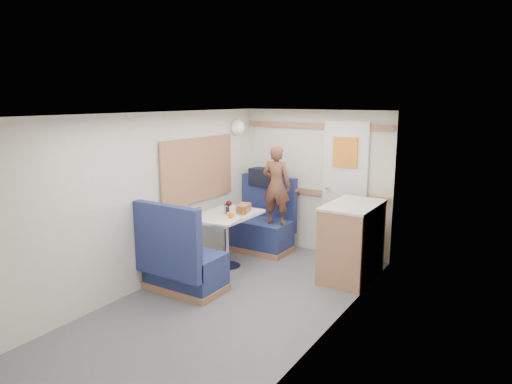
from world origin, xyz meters
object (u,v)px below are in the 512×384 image
Objects in this scene: bench_far at (261,229)px; person at (276,185)px; cheese_block at (232,214)px; orange_fruit at (231,215)px; tumbler_right at (227,209)px; duffel_bag at (267,177)px; bench_near at (182,266)px; galley_counter at (352,240)px; tumbler_left at (199,212)px; tray at (225,221)px; dinette_table at (226,225)px; beer_glass at (243,211)px; bread_loaf at (244,208)px; wine_glass at (229,204)px; pepper_grinder at (227,210)px; dome_light at (237,127)px.

person is (0.30, -0.10, 0.69)m from bench_far.
person reaches higher than cheese_block.
tumbler_right is at bearing 134.42° from orange_fruit.
duffel_bag is at bearing 99.75° from cheese_block.
galley_counter is (1.47, 1.41, 0.17)m from bench_near.
galley_counter is at bearing 20.26° from tumbler_right.
bench_far is 10.04× the size of tumbler_left.
dinette_table is at bearing 123.16° from tray.
beer_glass reaches higher than tumbler_left.
bench_far is 1.00× the size of bench_near.
bread_loaf is (0.14, -0.67, 0.47)m from bench_far.
cheese_block reaches higher than tray.
tumbler_right reaches higher than dinette_table.
person is 0.99m from orange_fruit.
bench_far is at bearing 90.00° from dinette_table.
bench_near reaches higher than wine_glass.
pepper_grinder is at bearing -87.59° from wine_glass.
beer_glass reaches higher than cheese_block.
galley_counter is at bearing 30.75° from orange_fruit.
bench_near is 2.28m from dome_light.
dome_light is 0.80× the size of bread_loaf.
bench_near is 2.04m from galley_counter.
tumbler_right reaches higher than tumbler_left.
wine_glass reaches higher than tumbler_left.
pepper_grinder reaches higher than orange_fruit.
galley_counter is 1.37m from beer_glass.
wine_glass is 1.54× the size of beer_glass.
beer_glass is at bearing 36.91° from tumbler_left.
orange_fruit is (-0.09, -0.96, -0.22)m from person.
bread_loaf is (0.13, 0.18, -0.01)m from tumbler_right.
wine_glass is at bearing -83.65° from duffel_bag.
cheese_block is (0.16, 0.77, 0.46)m from bench_near.
dinette_table is 0.93m from person.
tray reaches higher than dinette_table.
pepper_grinder is 0.39× the size of bread_loaf.
pepper_grinder is (-1.45, -0.55, 0.30)m from galley_counter.
dinette_table is 0.32m from bread_loaf.
dome_light is 1.91× the size of tumbler_left.
galley_counter reaches higher than bread_loaf.
orange_fruit is at bearing -59.89° from cheese_block.
bread_loaf is at bearing 97.41° from tray.
bench_far is at bearing 105.67° from beer_glass.
bench_far is at bearing 99.18° from cheese_block.
bench_far is at bearing 91.48° from pepper_grinder.
bench_near is 6.25× the size of wine_glass.
dome_light reaches higher than person.
person is at bearing 84.89° from orange_fruit.
galley_counter is 7.57× the size of tumbler_right.
bench_near is at bearing -77.18° from dome_light.
beer_glass is at bearing 13.31° from tumbler_right.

